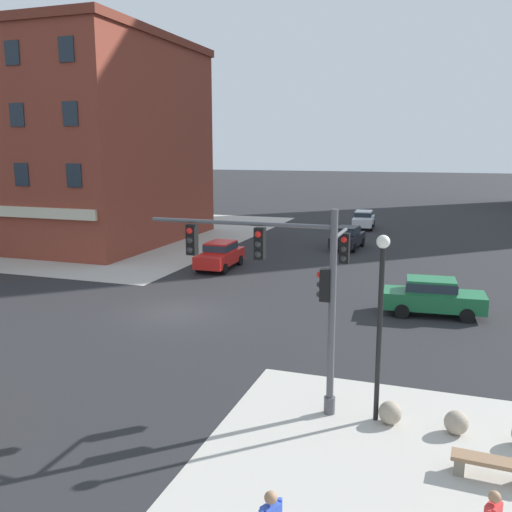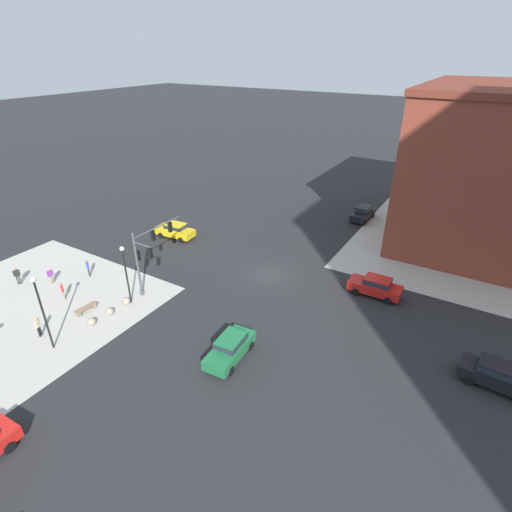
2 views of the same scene
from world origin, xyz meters
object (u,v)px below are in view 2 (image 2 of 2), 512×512
pedestrian_at_curb (88,267)px  car_main_southbound_near (376,286)px  bollard_sphere_curb_c (92,322)px  car_cross_westbound (498,374)px  pedestrian_by_lamp (62,290)px  pedestrian_with_bag (50,275)px  street_lamp_mid_sidewalk (41,306)px  car_parked_curb (175,230)px  pedestrian_walking_east (38,325)px  bollard_sphere_curb_a (126,301)px  traffic_signal_main (148,251)px  bench_near_signal (86,309)px  bollard_sphere_curb_b (110,311)px  car_cross_eastbound (230,347)px  car_main_mid (363,212)px  street_lamp_corner_near (125,268)px  pedestrian_near_bench (17,275)px

pedestrian_at_curb → car_main_southbound_near: (-10.75, 23.61, -0.05)m
pedestrian_at_curb → car_main_southbound_near: bearing=114.5°
bollard_sphere_curb_c → car_cross_westbound: 28.35m
pedestrian_by_lamp → pedestrian_with_bag: bearing=-107.9°
street_lamp_mid_sidewalk → car_parked_curb: street_lamp_mid_sidewalk is taller
pedestrian_walking_east → pedestrian_with_bag: (-4.98, -5.92, -0.07)m
bollard_sphere_curb_a → traffic_signal_main: bearing=174.4°
traffic_signal_main → bench_near_signal: traffic_signal_main is taller
bollard_sphere_curb_b → car_cross_eastbound: size_ratio=0.14×
bollard_sphere_curb_b → pedestrian_by_lamp: (0.52, -5.05, 0.59)m
bollard_sphere_curb_c → pedestrian_at_curb: (-4.75, -6.33, 0.65)m
traffic_signal_main → bench_near_signal: size_ratio=3.20×
pedestrian_at_curb → bollard_sphere_curb_b: bearing=64.2°
car_parked_curb → car_main_mid: (-16.02, 16.15, 0.00)m
pedestrian_with_bag → pedestrian_by_lamp: bearing=72.1°
car_main_southbound_near → car_cross_eastbound: bearing=-25.4°
pedestrian_with_bag → car_parked_curb: bearing=167.6°
bollard_sphere_curb_a → street_lamp_mid_sidewalk: size_ratio=0.11×
street_lamp_mid_sidewalk → car_parked_curb: 19.40m
street_lamp_mid_sidewalk → pedestrian_at_curb: bearing=-142.2°
bench_near_signal → pedestrian_at_curb: (-3.88, -4.52, 0.64)m
bollard_sphere_curb_a → car_parked_curb: bearing=-156.3°
bollard_sphere_curb_c → car_main_mid: (-31.42, 10.98, 0.60)m
street_lamp_mid_sidewalk → car_main_mid: size_ratio=1.30×
bollard_sphere_curb_b → street_lamp_mid_sidewalk: street_lamp_mid_sidewalk is taller
bench_near_signal → pedestrian_at_curb: size_ratio=1.08×
bench_near_signal → car_main_mid: (-30.55, 12.79, 0.59)m
bollard_sphere_curb_c → street_lamp_corner_near: street_lamp_corner_near is taller
pedestrian_by_lamp → car_cross_eastbound: car_cross_eastbound is taller
pedestrian_by_lamp → car_main_mid: 34.23m
traffic_signal_main → car_cross_westbound: traffic_signal_main is taller
bollard_sphere_curb_c → car_cross_westbound: (-9.17, 26.82, 0.60)m
traffic_signal_main → car_main_southbound_near: traffic_signal_main is taller
pedestrian_at_curb → pedestrian_by_lamp: bearing=21.0°
pedestrian_with_bag → car_parked_curb: car_parked_curb is taller
pedestrian_with_bag → car_main_southbound_near: 28.67m
car_cross_eastbound → car_parked_curb: size_ratio=1.00×
bollard_sphere_curb_c → car_parked_curb: (-15.41, -5.17, 0.60)m
car_cross_eastbound → bollard_sphere_curb_b: bearing=-85.0°
traffic_signal_main → bollard_sphere_curb_b: traffic_signal_main is taller
pedestrian_near_bench → car_main_southbound_near: car_main_southbound_near is taller
pedestrian_at_curb → street_lamp_corner_near: (1.01, 6.55, 2.31)m
street_lamp_corner_near → car_main_mid: street_lamp_corner_near is taller
pedestrian_with_bag → pedestrian_by_lamp: size_ratio=0.98×
traffic_signal_main → car_parked_curb: (-9.30, -5.57, -2.87)m
traffic_signal_main → pedestrian_by_lamp: traffic_signal_main is taller
traffic_signal_main → pedestrian_with_bag: (3.98, -8.48, -2.90)m
bollard_sphere_curb_a → pedestrian_near_bench: 11.03m
pedestrian_with_bag → car_main_mid: size_ratio=0.35×
bollard_sphere_curb_c → car_cross_westbound: car_cross_westbound is taller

